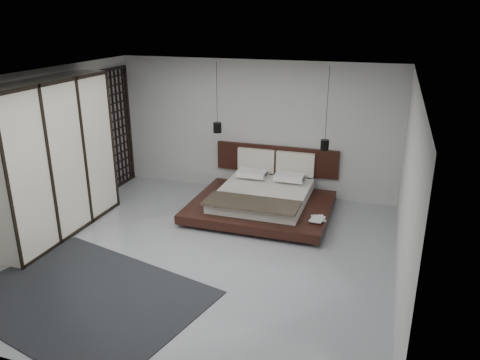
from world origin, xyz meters
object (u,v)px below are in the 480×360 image
(lattice_screen, at_px, (119,128))
(pendant_left, at_px, (217,127))
(rug, at_px, (84,297))
(bed, at_px, (263,198))
(pendant_right, at_px, (325,144))
(wardrobe, at_px, (53,159))

(lattice_screen, xyz_separation_m, pendant_left, (2.36, -0.14, 0.22))
(pendant_left, bearing_deg, rug, -96.69)
(bed, height_order, rug, bed)
(rug, bearing_deg, lattice_screen, 114.48)
(pendant_right, height_order, wardrobe, pendant_right)
(wardrobe, height_order, rug, wardrobe)
(bed, relative_size, wardrobe, 0.96)
(pendant_left, relative_size, rug, 0.44)
(pendant_right, height_order, rug, pendant_right)
(pendant_right, relative_size, wardrobe, 0.57)
(bed, bearing_deg, pendant_left, 159.73)
(bed, distance_m, rug, 3.94)
(bed, height_order, wardrobe, wardrobe)
(bed, xyz_separation_m, pendant_left, (-1.08, 0.40, 1.24))
(rug, bearing_deg, wardrobe, 134.51)
(pendant_left, height_order, wardrobe, pendant_left)
(bed, relative_size, pendant_right, 1.68)
(lattice_screen, bearing_deg, rug, -65.52)
(lattice_screen, relative_size, rug, 0.82)
(lattice_screen, bearing_deg, pendant_right, -1.75)
(bed, xyz_separation_m, rug, (-1.55, -3.61, -0.27))
(lattice_screen, relative_size, wardrobe, 0.95)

